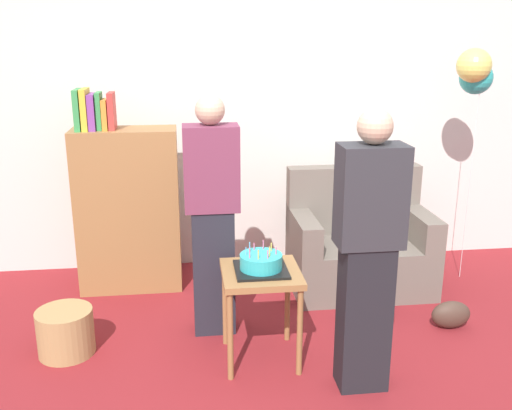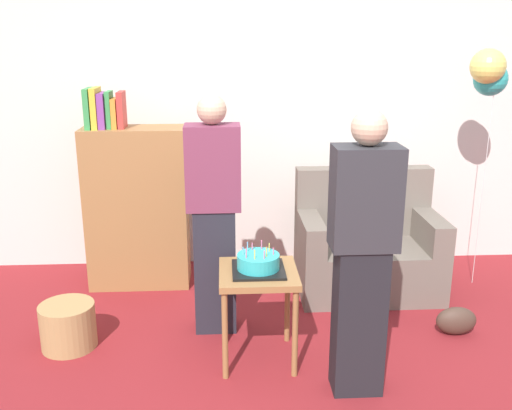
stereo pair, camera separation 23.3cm
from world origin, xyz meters
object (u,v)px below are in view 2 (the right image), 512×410
Objects in this scene: couch at (367,249)px; person_blowing_candles at (214,215)px; side_table at (258,285)px; birthday_cake at (258,263)px; person_holding_cake at (362,256)px; wicker_basket at (68,326)px; bookshelf at (136,204)px; handbag at (456,321)px; balloon_bunch at (489,73)px.

couch is 1.43m from person_blowing_candles.
birthday_cake is (-0.00, 0.00, 0.14)m from side_table.
person_holding_cake reaches higher than wicker_basket.
person_holding_cake is (0.82, -0.78, 0.00)m from person_blowing_candles.
couch is 3.06× the size of wicker_basket.
birthday_cake is 0.20× the size of person_blowing_candles.
bookshelf is 1.19m from wicker_basket.
couch is 0.68× the size of bookshelf.
couch is at bearing -99.52° from person_holding_cake.
person_holding_cake reaches higher than handbag.
person_holding_cake is at bearing -131.30° from balloon_bunch.
side_table is 1.31m from wicker_basket.
wicker_basket is at bearing 170.08° from side_table.
couch is 0.93m from handbag.
person_blowing_candles reaches higher than side_table.
side_table is at bearing -27.05° from person_holding_cake.
person_blowing_candles is at bearing 123.07° from birthday_cake.
couch is 0.67× the size of person_blowing_candles.
birthday_cake is (-0.93, -1.01, 0.31)m from couch.
side_table is 0.32× the size of balloon_bunch.
handbag is at bearing 0.29° from wicker_basket.
handbag is at bearing -138.52° from person_holding_cake.
person_holding_cake is at bearing -144.71° from handbag.
couch is 0.67× the size of person_holding_cake.
bookshelf is at bearing 156.42° from handbag.
bookshelf is at bearing 173.23° from couch.
person_holding_cake is 0.86× the size of balloon_bunch.
birthday_cake is at bearing -149.26° from balloon_bunch.
balloon_bunch reaches higher than couch.
person_blowing_candles is at bearing -51.89° from bookshelf.
couch reaches higher than birthday_cake.
person_blowing_candles and person_holding_cake have the same top height.
birthday_cake is at bearing -9.92° from wicker_basket.
wicker_basket is (-0.33, -1.01, -0.53)m from bookshelf.
person_blowing_candles reaches higher than birthday_cake.
bookshelf reaches higher than side_table.
person_holding_cake is at bearing -33.24° from birthday_cake.
person_holding_cake is at bearing -33.24° from side_table.
person_blowing_candles is (-0.27, 0.42, 0.32)m from side_table.
couch is 1.39m from side_table.
couch is 1.41m from birthday_cake.
side_table is (0.91, -1.23, -0.17)m from bookshelf.
couch is at bearing 30.98° from person_blowing_candles.
handbag is 1.87m from balloon_bunch.
person_blowing_candles is 1.82m from handbag.
side_table reaches higher than wicker_basket.
bookshelf is 0.99× the size of person_blowing_candles.
balloon_bunch reaches higher than wicker_basket.
couch is 1.51m from person_holding_cake.
handbag is at bearing -116.81° from balloon_bunch.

